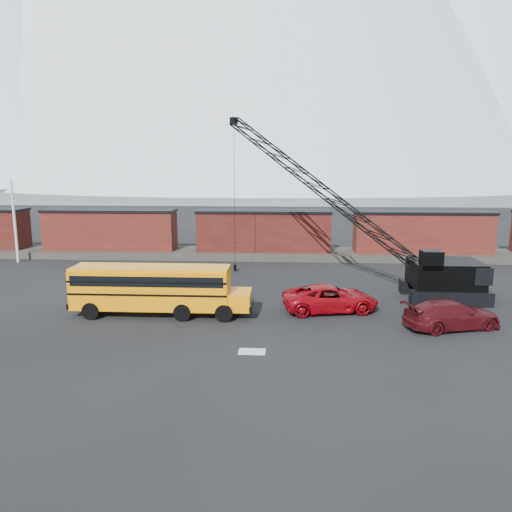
{
  "coord_description": "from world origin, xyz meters",
  "views": [
    {
      "loc": [
        2.12,
        -28.6,
        9.83
      ],
      "look_at": [
        0.08,
        6.95,
        3.0
      ],
      "focal_mm": 35.0,
      "sensor_mm": 36.0,
      "label": 1
    }
  ],
  "objects_px": {
    "school_bus": "(157,288)",
    "crawler_crane": "(320,188)",
    "red_pickup": "(330,298)",
    "maroon_suv": "(452,315)"
  },
  "relations": [
    {
      "from": "maroon_suv",
      "to": "crawler_crane",
      "type": "relative_size",
      "value": 0.3
    },
    {
      "from": "school_bus",
      "to": "maroon_suv",
      "type": "distance_m",
      "value": 18.22
    },
    {
      "from": "school_bus",
      "to": "maroon_suv",
      "type": "height_order",
      "value": "school_bus"
    },
    {
      "from": "maroon_suv",
      "to": "crawler_crane",
      "type": "xyz_separation_m",
      "value": [
        -7.23,
        10.6,
        6.84
      ]
    },
    {
      "from": "maroon_suv",
      "to": "red_pickup",
      "type": "bearing_deg",
      "value": 49.67
    },
    {
      "from": "red_pickup",
      "to": "maroon_suv",
      "type": "height_order",
      "value": "red_pickup"
    },
    {
      "from": "school_bus",
      "to": "red_pickup",
      "type": "xyz_separation_m",
      "value": [
        11.23,
        1.5,
        -0.92
      ]
    },
    {
      "from": "red_pickup",
      "to": "crawler_crane",
      "type": "xyz_separation_m",
      "value": [
        -0.33,
        7.52,
        6.81
      ]
    },
    {
      "from": "red_pickup",
      "to": "maroon_suv",
      "type": "bearing_deg",
      "value": -124.7
    },
    {
      "from": "school_bus",
      "to": "crawler_crane",
      "type": "xyz_separation_m",
      "value": [
        10.9,
        9.02,
        5.89
      ]
    }
  ]
}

